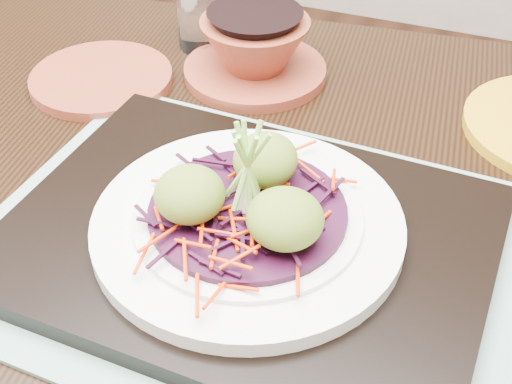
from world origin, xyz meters
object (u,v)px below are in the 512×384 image
(white_plate, at_px, (248,223))
(terracotta_side_plate, at_px, (101,79))
(serving_tray, at_px, (248,239))
(dining_table, at_px, (230,277))
(terracotta_bowl_set, at_px, (255,52))
(water_glass, at_px, (203,11))

(white_plate, distance_m, terracotta_side_plate, 0.34)
(serving_tray, distance_m, white_plate, 0.02)
(dining_table, height_order, terracotta_bowl_set, terracotta_bowl_set)
(dining_table, xyz_separation_m, serving_tray, (0.04, -0.05, 0.12))
(terracotta_side_plate, distance_m, terracotta_bowl_set, 0.19)
(water_glass, bearing_deg, dining_table, -61.88)
(dining_table, bearing_deg, terracotta_side_plate, 140.17)
(water_glass, xyz_separation_m, terracotta_bowl_set, (0.09, -0.05, -0.02))
(dining_table, distance_m, terracotta_side_plate, 0.30)
(serving_tray, bearing_deg, dining_table, 131.79)
(terracotta_side_plate, height_order, terracotta_bowl_set, terracotta_bowl_set)
(terracotta_side_plate, bearing_deg, white_plate, -36.94)
(water_glass, bearing_deg, white_plate, -59.95)
(serving_tray, distance_m, terracotta_bowl_set, 0.31)
(terracotta_side_plate, bearing_deg, dining_table, -33.69)
(terracotta_bowl_set, bearing_deg, terracotta_side_plate, -153.38)
(dining_table, distance_m, serving_tray, 0.13)
(dining_table, distance_m, white_plate, 0.15)
(dining_table, relative_size, serving_tray, 3.12)
(terracotta_side_plate, bearing_deg, terracotta_bowl_set, 26.62)
(serving_tray, height_order, white_plate, white_plate)
(serving_tray, relative_size, terracotta_side_plate, 2.45)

